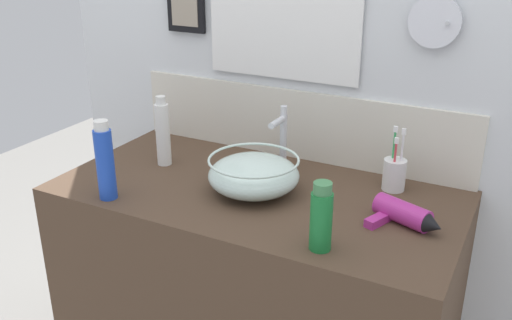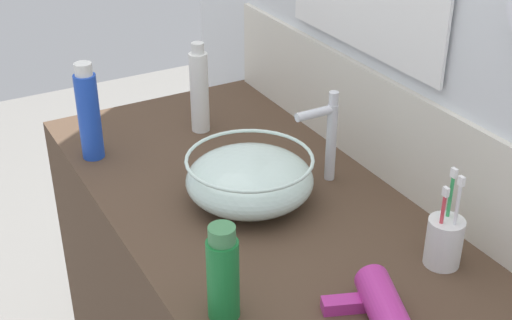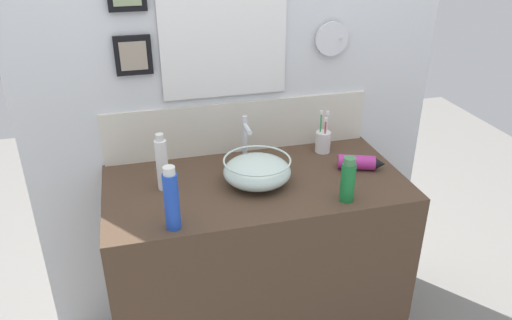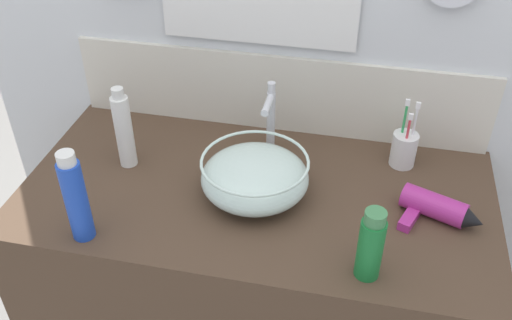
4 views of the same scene
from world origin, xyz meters
The scene contains 8 objects.
back_panel centered at (0.00, 0.34, 1.27)m, with size 1.89×0.10×2.54m.
glass_bowl_sink centered at (0.00, -0.02, 0.98)m, with size 0.28×0.28×0.11m.
faucet centered at (0.00, 0.18, 1.05)m, with size 0.02×0.11×0.22m.
hair_drier centered at (0.46, -0.01, 0.95)m, with size 0.21×0.14×0.06m.
toothbrush_cup centered at (0.37, 0.20, 0.98)m, with size 0.07×0.07×0.20m.
soap_dispenser centered at (-0.37, -0.25, 1.04)m, with size 0.05×0.05×0.24m.
lotion_bottle centered at (-0.37, 0.04, 1.04)m, with size 0.05×0.05×0.24m.
shampoo_bottle centered at (0.30, -0.23, 1.01)m, with size 0.06×0.06×0.18m.
Camera 2 is at (1.16, -0.65, 1.76)m, focal length 50.00 mm.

